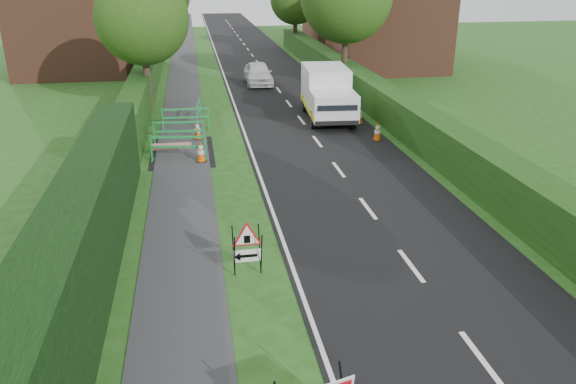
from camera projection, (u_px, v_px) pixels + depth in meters
ground at (319, 298)px, 12.30m from camera, size 120.00×120.00×0.00m
road_surface at (254, 57)px, 44.67m from camera, size 6.00×90.00×0.02m
footpath at (184, 59)px, 43.81m from camera, size 2.00×90.00×0.02m
hedge_west_near at (82, 321)px, 11.52m from camera, size 1.10×18.00×2.50m
hedge_west_far at (147, 95)px, 31.62m from camera, size 1.00×24.00×1.80m
hedge_east at (376, 112)px, 27.93m from camera, size 1.20×50.00×1.50m
house_west at (73, 29)px, 37.07m from camera, size 7.50×7.40×7.88m
house_east_a at (387, 26)px, 38.52m from camera, size 7.50×7.40×7.88m
house_east_b at (347, 11)px, 51.47m from camera, size 7.50×7.40×7.88m
tree_nw at (142, 18)px, 26.35m from camera, size 4.40×4.40×6.70m
triangle_sign at (246, 245)px, 12.91m from camera, size 0.80×0.80×1.15m
works_van at (327, 92)px, 26.39m from camera, size 2.38×5.23×2.32m
traffic_cone_0 at (377, 131)px, 23.24m from camera, size 0.38×0.38×0.79m
traffic_cone_1 at (359, 116)px, 25.67m from camera, size 0.38×0.38×0.79m
traffic_cone_2 at (357, 109)px, 26.78m from camera, size 0.38×0.38×0.79m
traffic_cone_3 at (201, 152)px, 20.70m from camera, size 0.38×0.38×0.79m
traffic_cone_4 at (197, 130)px, 23.40m from camera, size 0.38×0.38×0.79m
ped_barrier_0 at (178, 145)px, 20.72m from camera, size 2.09×0.65×1.00m
ped_barrier_1 at (179, 129)px, 22.65m from camera, size 2.08×0.50×1.00m
ped_barrier_2 at (186, 116)px, 24.72m from camera, size 2.07×0.39×1.00m
ped_barrier_3 at (199, 110)px, 25.75m from camera, size 0.54×2.08×1.00m
redwhite_plank at (172, 158)px, 21.31m from camera, size 1.50×0.05×0.25m
hatchback_car at (258, 73)px, 34.24m from camera, size 1.63×3.93×1.33m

